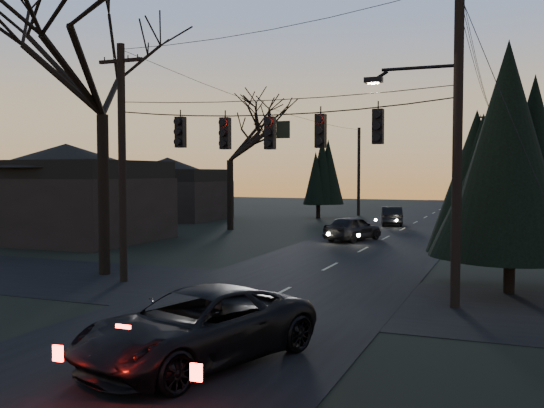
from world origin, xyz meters
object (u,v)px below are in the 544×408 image
at_px(bare_tree_left, 101,50).
at_px(utility_pole_right, 455,308).
at_px(sedan_oncoming_b, 391,216).
at_px(utility_pole_far_r, 489,227).
at_px(suv_near, 197,327).
at_px(utility_pole_left, 124,282).
at_px(sedan_oncoming_a, 353,228).
at_px(evergreen_right, 511,166).
at_px(utility_pole_far_l, 358,216).

bearing_deg(bare_tree_left, utility_pole_right, -4.48).
height_order(bare_tree_left, sedan_oncoming_b, bare_tree_left).
height_order(utility_pole_far_r, suv_near, utility_pole_far_r).
distance_m(utility_pole_left, sedan_oncoming_b, 27.27).
bearing_deg(sedan_oncoming_b, utility_pole_left, 67.23).
distance_m(utility_pole_far_r, suv_near, 35.58).
relative_size(suv_near, sedan_oncoming_a, 1.28).
height_order(utility_pole_left, evergreen_right, evergreen_right).
xyz_separation_m(utility_pole_left, utility_pole_far_l, (0.00, 36.00, 0.00)).
bearing_deg(utility_pole_far_l, sedan_oncoming_b, -62.81).
height_order(utility_pole_right, evergreen_right, evergreen_right).
height_order(bare_tree_left, evergreen_right, bare_tree_left).
distance_m(sedan_oncoming_a, sedan_oncoming_b, 11.04).
height_order(utility_pole_right, sedan_oncoming_b, utility_pole_right).
distance_m(utility_pole_left, bare_tree_left, 8.81).
xyz_separation_m(evergreen_right, suv_near, (-5.96, -10.15, -3.40)).
bearing_deg(sedan_oncoming_b, utility_pole_far_r, 176.73).
distance_m(utility_pole_far_l, sedan_oncoming_b, 10.31).
bearing_deg(sedan_oncoming_b, evergreen_right, 96.14).
xyz_separation_m(suv_near, sedan_oncoming_b, (-2.30, 34.14, -0.07)).
distance_m(utility_pole_far_l, bare_tree_left, 36.05).
relative_size(utility_pole_right, utility_pole_far_l, 1.25).
distance_m(utility_pole_left, utility_pole_far_r, 30.27).
xyz_separation_m(utility_pole_far_r, bare_tree_left, (-13.11, -26.97, 8.60)).
height_order(utility_pole_right, utility_pole_far_r, utility_pole_right).
distance_m(evergreen_right, suv_near, 12.25).
xyz_separation_m(utility_pole_far_r, evergreen_right, (1.45, -25.14, 4.15)).
relative_size(utility_pole_left, sedan_oncoming_a, 2.02).
bearing_deg(suv_near, utility_pole_left, 153.22).
distance_m(evergreen_right, sedan_oncoming_b, 25.61).
xyz_separation_m(evergreen_right, sedan_oncoming_a, (-8.44, 12.95, -3.44)).
bearing_deg(evergreen_right, sedan_oncoming_a, 123.08).
height_order(suv_near, sedan_oncoming_a, suv_near).
height_order(utility_pole_left, sedan_oncoming_a, utility_pole_left).
height_order(utility_pole_far_r, sedan_oncoming_b, utility_pole_far_r).
bearing_deg(suv_near, utility_pole_far_r, 102.12).
relative_size(utility_pole_left, bare_tree_left, 0.69).
relative_size(utility_pole_left, sedan_oncoming_b, 2.04).
xyz_separation_m(utility_pole_right, utility_pole_far_l, (-11.50, 36.00, 0.00)).
relative_size(utility_pole_far_r, utility_pole_far_l, 1.06).
xyz_separation_m(bare_tree_left, suv_near, (8.60, -8.31, -7.85)).
bearing_deg(utility_pole_far_l, sedan_oncoming_a, -77.39).
bearing_deg(sedan_oncoming_b, suv_near, 81.00).
height_order(utility_pole_far_l, sedan_oncoming_b, utility_pole_far_l).
bearing_deg(utility_pole_left, evergreen_right, 12.45).
distance_m(utility_pole_far_l, suv_near, 43.86).
relative_size(utility_pole_right, evergreen_right, 1.40).
bearing_deg(utility_pole_far_l, bare_tree_left, -92.63).
height_order(utility_pole_left, bare_tree_left, bare_tree_left).
height_order(evergreen_right, sedan_oncoming_a, evergreen_right).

